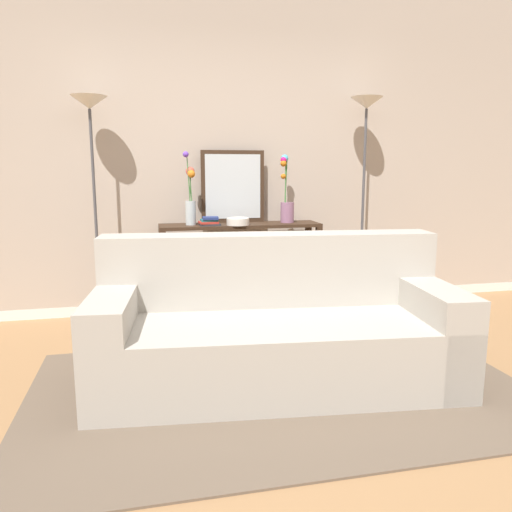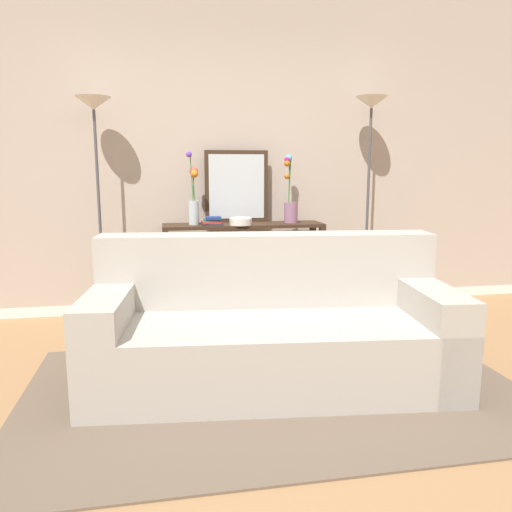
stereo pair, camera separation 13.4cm
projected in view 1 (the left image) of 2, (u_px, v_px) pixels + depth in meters
The scene contains 13 objects.
ground_plane at pixel (283, 418), 2.61m from camera, with size 16.00×16.00×0.02m, color #9E754C.
back_wall at pixel (219, 148), 4.46m from camera, with size 12.00×0.15×2.96m.
area_rug at pixel (281, 390), 2.91m from camera, with size 2.89×1.75×0.01m.
couch at pixel (275, 331), 3.01m from camera, with size 2.21×1.10×0.88m.
console_table at pixel (240, 252), 4.36m from camera, with size 1.40×0.34×0.82m.
floor_lamp_left at pixel (92, 148), 3.90m from camera, with size 0.28×0.28×1.85m.
floor_lamp_right at pixel (365, 145), 4.40m from camera, with size 0.28×0.28×1.91m.
wall_mirror at pixel (233, 187), 4.39m from camera, with size 0.56×0.02×0.63m.
vase_tall_flowers at pixel (190, 198), 4.19m from camera, with size 0.10×0.13×0.62m.
vase_short_flowers at pixel (287, 202), 4.39m from camera, with size 0.13×0.13×0.60m.
fruit_bowl at pixel (238, 221), 4.21m from camera, with size 0.19×0.19×0.06m.
book_stack at pixel (209, 221), 4.18m from camera, with size 0.18×0.15×0.07m.
book_row_under_console at pixel (198, 311), 4.37m from camera, with size 0.37×0.18×0.12m.
Camera 1 is at (-0.67, -2.34, 1.29)m, focal length 34.74 mm.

